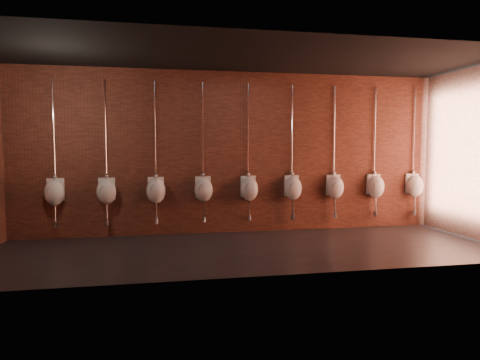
# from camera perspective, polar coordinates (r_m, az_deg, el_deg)

# --- Properties ---
(ground) EXTENTS (8.50, 8.50, 0.00)m
(ground) POSITION_cam_1_polar(r_m,az_deg,el_deg) (7.27, 1.41, -9.22)
(ground) COLOR black
(ground) RESTS_ON ground
(room_shell) EXTENTS (8.54, 3.04, 3.22)m
(room_shell) POSITION_cam_1_polar(r_m,az_deg,el_deg) (7.07, 1.44, 6.83)
(room_shell) COLOR black
(room_shell) RESTS_ON ground
(urinal_0) EXTENTS (0.38, 0.33, 2.71)m
(urinal_0) POSITION_cam_1_polar(r_m,az_deg,el_deg) (8.53, -23.50, -1.45)
(urinal_0) COLOR white
(urinal_0) RESTS_ON ground
(urinal_1) EXTENTS (0.38, 0.33, 2.71)m
(urinal_1) POSITION_cam_1_polar(r_m,az_deg,el_deg) (8.37, -17.40, -1.39)
(urinal_1) COLOR white
(urinal_1) RESTS_ON ground
(urinal_2) EXTENTS (0.38, 0.33, 2.71)m
(urinal_2) POSITION_cam_1_polar(r_m,az_deg,el_deg) (8.32, -11.15, -1.31)
(urinal_2) COLOR white
(urinal_2) RESTS_ON ground
(urinal_3) EXTENTS (0.38, 0.33, 2.71)m
(urinal_3) POSITION_cam_1_polar(r_m,az_deg,el_deg) (8.36, -4.89, -1.21)
(urinal_3) COLOR white
(urinal_3) RESTS_ON ground
(urinal_4) EXTENTS (0.38, 0.33, 2.71)m
(urinal_4) POSITION_cam_1_polar(r_m,az_deg,el_deg) (8.51, 1.23, -1.10)
(urinal_4) COLOR white
(urinal_4) RESTS_ON ground
(urinal_5) EXTENTS (0.38, 0.33, 2.71)m
(urinal_5) POSITION_cam_1_polar(r_m,az_deg,el_deg) (8.74, 7.08, -0.99)
(urinal_5) COLOR white
(urinal_5) RESTS_ON ground
(urinal_6) EXTENTS (0.38, 0.33, 2.71)m
(urinal_6) POSITION_cam_1_polar(r_m,az_deg,el_deg) (9.07, 12.57, -0.87)
(urinal_6) COLOR white
(urinal_6) RESTS_ON ground
(urinal_7) EXTENTS (0.38, 0.33, 2.71)m
(urinal_7) POSITION_cam_1_polar(r_m,az_deg,el_deg) (9.46, 17.64, -0.75)
(urinal_7) COLOR white
(urinal_7) RESTS_ON ground
(urinal_8) EXTENTS (0.38, 0.33, 2.71)m
(urinal_8) POSITION_cam_1_polar(r_m,az_deg,el_deg) (9.93, 22.26, -0.64)
(urinal_8) COLOR white
(urinal_8) RESTS_ON ground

